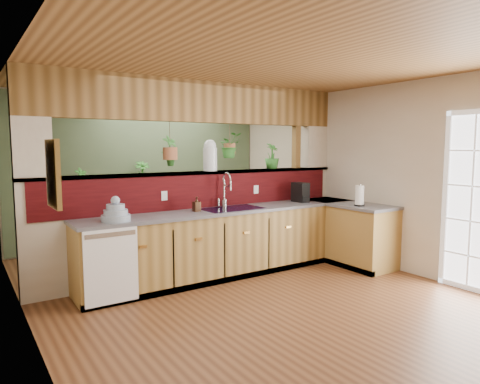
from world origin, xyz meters
TOP-DOWN VIEW (x-y plane):
  - ground at (0.00, 0.00)m, footprint 4.60×7.00m
  - ceiling at (0.00, 0.00)m, footprint 4.60×7.00m
  - wall_back at (0.00, 3.50)m, footprint 4.60×0.02m
  - wall_left at (-2.30, 0.00)m, footprint 0.02×7.00m
  - wall_right at (2.30, 0.00)m, footprint 0.02×7.00m
  - pass_through_partition at (0.03, 1.35)m, footprint 4.60×0.21m
  - pass_through_ledge at (0.00, 1.35)m, footprint 4.60×0.21m
  - header_beam at (0.00, 1.35)m, footprint 4.60×0.15m
  - sage_backwall at (0.00, 3.48)m, footprint 4.55×0.02m
  - countertop at (0.84, 0.87)m, footprint 4.14×1.52m
  - dishwasher at (-1.48, 0.66)m, footprint 0.58×0.03m
  - navy_sink at (0.25, 0.98)m, footprint 0.82×0.50m
  - framed_print at (-2.27, -0.80)m, footprint 0.04×0.35m
  - faucet at (0.25, 1.13)m, footprint 0.21×0.21m
  - dish_stack at (-1.35, 0.86)m, footprint 0.32×0.32m
  - soap_dispenser at (-0.27, 1.01)m, footprint 0.09×0.09m
  - coffee_maker at (1.47, 0.97)m, footprint 0.16×0.26m
  - paper_towel at (1.87, 0.20)m, footprint 0.14×0.14m
  - glass_jar at (0.13, 1.35)m, footprint 0.19×0.19m
  - ledge_plant_right at (1.22, 1.35)m, footprint 0.28×0.28m
  - hanging_plant_a at (-0.46, 1.35)m, footprint 0.25×0.20m
  - hanging_plant_b at (0.45, 1.35)m, footprint 0.34×0.30m
  - shelving_console at (-0.54, 3.25)m, footprint 1.53×0.88m
  - shelf_plant_a at (-1.15, 3.25)m, footprint 0.24×0.20m
  - shelf_plant_b at (-0.14, 3.25)m, footprint 0.28×0.28m
  - floor_plant at (0.56, 2.67)m, footprint 0.76×0.71m

SIDE VIEW (x-z plane):
  - ground at x=0.00m, z-range -0.01..0.01m
  - floor_plant at x=0.56m, z-range 0.00..0.69m
  - countertop at x=0.84m, z-range 0.00..0.90m
  - dishwasher at x=-1.48m, z-range 0.05..0.87m
  - shelving_console at x=-0.54m, z-range 0.00..1.00m
  - navy_sink at x=0.25m, z-range 0.73..0.91m
  - dish_stack at x=-1.35m, z-range 0.85..1.13m
  - soap_dispenser at x=-0.27m, z-range 0.90..1.09m
  - coffee_maker at x=1.47m, z-range 0.89..1.18m
  - paper_towel at x=1.87m, z-range 0.89..1.19m
  - faucet at x=0.25m, z-range 0.92..1.40m
  - pass_through_partition at x=0.03m, z-range -0.11..2.49m
  - shelf_plant_a at x=-1.15m, z-range 1.00..1.39m
  - shelf_plant_b at x=-0.14m, z-range 1.00..1.47m
  - wall_back at x=0.00m, z-range 0.00..2.60m
  - wall_left at x=-2.30m, z-range 0.00..2.60m
  - wall_right at x=2.30m, z-range 0.00..2.60m
  - sage_backwall at x=0.00m, z-range 0.02..2.58m
  - pass_through_ledge at x=0.00m, z-range 1.35..1.39m
  - framed_print at x=-2.27m, z-range 1.32..1.78m
  - ledge_plant_right at x=1.22m, z-range 1.39..1.78m
  - glass_jar at x=0.13m, z-range 1.39..1.82m
  - hanging_plant_a at x=-0.46m, z-range 1.54..2.06m
  - hanging_plant_b at x=0.45m, z-range 1.66..2.13m
  - header_beam at x=0.00m, z-range 2.05..2.60m
  - ceiling at x=0.00m, z-range 2.60..2.60m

